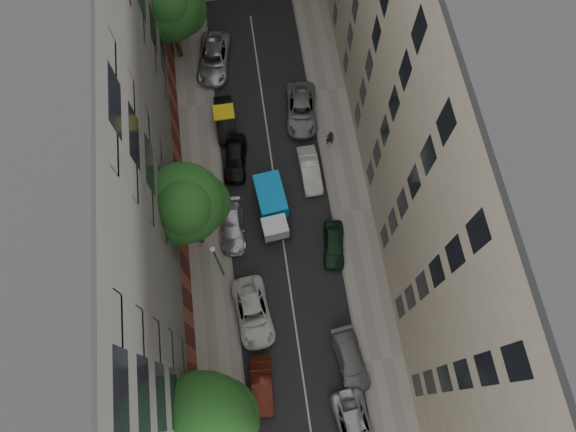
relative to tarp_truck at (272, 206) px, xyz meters
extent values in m
plane|color=#4C4C49|center=(0.50, -0.82, -1.23)|extent=(120.00, 120.00, 0.00)
cube|color=black|center=(0.50, -0.82, -1.22)|extent=(8.00, 44.00, 0.02)
cube|color=gray|center=(-5.00, -0.82, -1.15)|extent=(3.00, 44.00, 0.15)
cube|color=gray|center=(6.00, -0.82, -1.15)|extent=(3.00, 44.00, 0.15)
cube|color=#54514E|center=(-10.50, -0.82, 8.77)|extent=(8.00, 44.00, 20.00)
cube|color=#B8AA8F|center=(11.50, -0.82, 8.77)|extent=(8.00, 44.00, 20.00)
cube|color=black|center=(0.00, -0.09, -0.74)|extent=(2.36, 4.98, 0.27)
cube|color=silver|center=(0.00, -1.78, 0.06)|extent=(1.92, 1.60, 1.52)
cube|color=#0D9EFF|center=(0.00, 0.71, 0.20)|extent=(2.28, 3.39, 1.61)
cylinder|color=black|center=(-0.85, -1.78, -0.85)|extent=(0.25, 0.75, 0.75)
cylinder|color=black|center=(0.85, -1.78, -0.85)|extent=(0.25, 0.75, 0.75)
cylinder|color=black|center=(-0.85, 1.34, -0.85)|extent=(0.25, 0.75, 0.75)
cylinder|color=black|center=(0.85, 1.34, -0.85)|extent=(0.25, 0.75, 0.75)
imported|color=#4D1A0F|center=(-2.30, -12.39, -0.58)|extent=(1.56, 3.97, 1.29)
imported|color=silver|center=(-2.30, -7.52, -0.52)|extent=(2.86, 5.33, 1.42)
imported|color=silver|center=(-3.10, -1.02, -0.59)|extent=(1.92, 4.45, 1.28)
imported|color=black|center=(-2.30, 4.58, -0.51)|extent=(2.27, 4.41, 1.44)
imported|color=black|center=(-2.73, 8.18, -0.54)|extent=(1.51, 4.21, 1.38)
imported|color=#AEAFB3|center=(-3.10, 14.20, -0.48)|extent=(3.40, 5.76, 1.50)
imported|color=#B1B1B6|center=(3.30, -15.82, -0.55)|extent=(2.74, 5.08, 1.35)
imported|color=slate|center=(3.79, -11.62, -0.58)|extent=(2.36, 4.65, 1.29)
imported|color=black|center=(4.10, -3.42, -0.59)|extent=(2.07, 3.94, 1.28)
imported|color=silver|center=(3.30, 2.78, -0.56)|extent=(1.55, 4.10, 1.34)
imported|color=slate|center=(3.45, 8.21, -0.51)|extent=(3.00, 5.44, 1.44)
cylinder|color=#382619|center=(-5.67, -14.50, 0.31)|extent=(0.36, 0.36, 2.78)
cylinder|color=#382619|center=(-5.67, -14.50, 2.70)|extent=(0.24, 0.24, 1.99)
sphere|color=#1D4717|center=(-5.67, -14.50, 4.64)|extent=(6.32, 6.32, 6.32)
sphere|color=#1D4717|center=(-4.77, -14.10, 3.69)|extent=(4.74, 4.74, 4.74)
cylinder|color=#382619|center=(-5.48, -1.57, 0.66)|extent=(0.36, 0.36, 3.47)
cylinder|color=#382619|center=(-5.48, -1.57, 3.63)|extent=(0.24, 0.24, 2.48)
sphere|color=#1D4717|center=(-5.48, -1.57, 6.05)|extent=(5.10, 5.10, 5.10)
sphere|color=#1D4717|center=(-4.58, -1.17, 4.87)|extent=(3.83, 3.83, 3.83)
sphere|color=#1D4717|center=(-6.18, -2.07, 5.36)|extent=(3.57, 3.57, 3.57)
sphere|color=#1D4717|center=(-5.28, -2.37, 7.34)|extent=(3.32, 3.32, 3.32)
cylinder|color=#382619|center=(-5.90, 15.42, 0.32)|extent=(0.36, 0.36, 2.80)
cylinder|color=#382619|center=(-5.90, 15.42, 2.73)|extent=(0.24, 0.24, 2.00)
sphere|color=#1D4717|center=(-5.90, 15.42, 4.69)|extent=(5.48, 5.48, 5.48)
sphere|color=#1D4717|center=(-5.00, 15.82, 3.73)|extent=(4.11, 4.11, 4.11)
sphere|color=#1D4717|center=(-6.60, 14.92, 4.13)|extent=(3.84, 3.84, 3.84)
sphere|color=#1D4717|center=(-5.70, 14.62, 5.73)|extent=(3.56, 3.56, 3.56)
cylinder|color=#1C6337|center=(-4.11, -4.37, 1.87)|extent=(0.14, 0.14, 5.90)
sphere|color=silver|center=(-4.11, -4.37, 4.92)|extent=(0.36, 0.36, 0.36)
imported|color=black|center=(5.26, 5.17, -0.22)|extent=(0.66, 0.46, 1.71)
camera|label=1|loc=(-0.84, -14.43, 34.96)|focal=32.00mm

